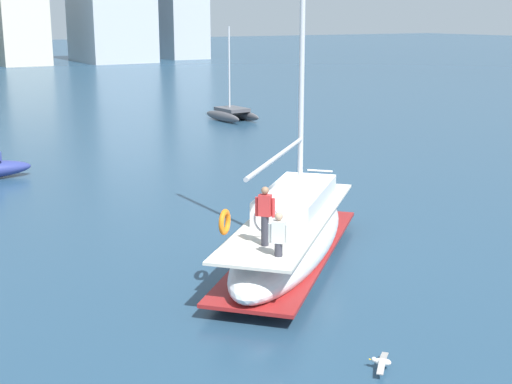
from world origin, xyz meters
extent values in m
plane|color=navy|center=(0.00, 0.00, 0.00)|extent=(400.00, 400.00, 0.00)
ellipsoid|color=silver|center=(-1.57, -1.98, 0.70)|extent=(8.68, 8.28, 1.40)
cube|color=maroon|center=(-1.57, -1.98, 0.39)|extent=(8.55, 8.17, 0.10)
cube|color=beige|center=(-1.57, -1.98, 1.44)|extent=(8.20, 7.81, 0.08)
cube|color=silver|center=(-1.04, -1.49, 1.83)|extent=(4.31, 4.17, 0.70)
cylinder|color=silver|center=(-0.69, -1.16, 6.76)|extent=(0.16, 0.16, 10.56)
cylinder|color=#B7B7BC|center=(-2.80, -3.12, 3.60)|extent=(4.31, 4.00, 0.12)
cylinder|color=silver|center=(1.67, 1.02, 1.95)|extent=(0.65, 0.70, 0.06)
torus|color=orange|center=(-4.31, -2.91, 1.95)|extent=(0.61, 0.58, 0.70)
cylinder|color=#33333D|center=(-3.68, -3.93, 1.88)|extent=(0.20, 0.20, 0.80)
cube|color=red|center=(-3.68, -3.93, 2.56)|extent=(0.36, 0.37, 0.56)
sphere|color=#9E7051|center=(-3.68, -3.93, 2.95)|extent=(0.20, 0.20, 0.20)
cylinder|color=red|center=(-3.83, -3.77, 2.51)|extent=(0.09, 0.09, 0.50)
cylinder|color=red|center=(-3.54, -4.09, 2.51)|extent=(0.09, 0.09, 0.50)
cylinder|color=#33333D|center=(-3.84, -4.82, 1.66)|extent=(0.20, 0.20, 0.35)
cube|color=white|center=(-3.84, -4.82, 2.11)|extent=(0.36, 0.37, 0.56)
sphere|color=tan|center=(-3.84, -4.82, 2.50)|extent=(0.20, 0.20, 0.20)
cylinder|color=white|center=(-3.99, -4.66, 2.06)|extent=(0.09, 0.09, 0.50)
cylinder|color=white|center=(-3.69, -4.99, 2.06)|extent=(0.09, 0.09, 0.50)
torus|color=silver|center=(-3.51, -3.77, 2.10)|extent=(0.56, 0.60, 0.76)
ellipsoid|color=#4C4C51|center=(10.82, 25.16, 0.35)|extent=(0.70, 4.29, 0.69)
ellipsoid|color=#4C4C51|center=(12.43, 25.25, 0.35)|extent=(0.70, 4.29, 0.69)
cube|color=#4C4C51|center=(11.63, 25.21, 0.79)|extent=(1.74, 2.44, 0.24)
cylinder|color=silver|center=(11.61, 25.53, 3.71)|extent=(0.12, 0.12, 5.60)
ellipsoid|color=silver|center=(-3.59, -8.53, 0.17)|extent=(0.38, 0.39, 0.16)
sphere|color=silver|center=(-3.72, -8.39, 0.20)|extent=(0.11, 0.11, 0.11)
cone|color=gold|center=(-3.77, -8.34, 0.19)|extent=(0.08, 0.08, 0.04)
cube|color=#9E9993|center=(-3.78, -8.70, 0.19)|extent=(0.47, 0.45, 0.13)
cube|color=#9E9993|center=(-3.40, -8.35, 0.19)|extent=(0.47, 0.45, 0.13)
cube|color=beige|center=(13.02, 95.83, 5.51)|extent=(6.78, 17.33, 11.03)
cube|color=#B2B7BC|center=(27.26, 92.04, 9.45)|extent=(10.26, 13.63, 18.90)
cube|color=#B2B7BC|center=(40.33, 95.22, 8.47)|extent=(6.68, 10.86, 16.94)
camera|label=1|loc=(-13.03, -18.99, 7.30)|focal=50.34mm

